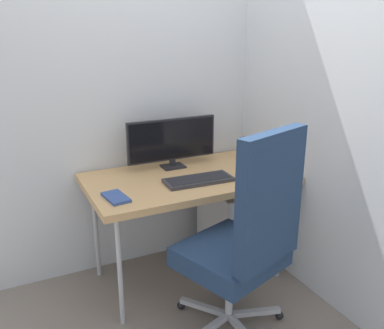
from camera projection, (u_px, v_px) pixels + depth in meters
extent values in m
plane|color=slate|center=(188.00, 275.00, 2.93)|extent=(8.00, 8.00, 0.00)
cube|color=silver|center=(162.00, 67.00, 2.84)|extent=(3.08, 0.04, 2.80)
cube|color=silver|center=(305.00, 72.00, 2.56)|extent=(0.04, 2.52, 2.80)
cube|color=tan|center=(188.00, 179.00, 2.71)|extent=(1.30, 0.74, 0.04)
cylinder|color=#B2B5BA|center=(120.00, 271.00, 2.35)|extent=(0.03, 0.03, 0.70)
cylinder|color=#B2B5BA|center=(280.00, 231.00, 2.82)|extent=(0.03, 0.03, 0.70)
cylinder|color=#B2B5BA|center=(96.00, 230.00, 2.83)|extent=(0.03, 0.03, 0.70)
cylinder|color=#B2B5BA|center=(236.00, 201.00, 3.30)|extent=(0.03, 0.03, 0.70)
cube|color=#B2B5BA|center=(210.00, 328.00, 2.32)|extent=(0.31, 0.14, 0.03)
sphere|color=black|center=(279.00, 315.00, 2.48)|extent=(0.05, 0.05, 0.05)
cube|color=#B2B5BA|center=(254.00, 312.00, 2.45)|extent=(0.31, 0.13, 0.03)
sphere|color=black|center=(232.00, 289.00, 2.73)|extent=(0.05, 0.05, 0.05)
cube|color=#B2B5BA|center=(230.00, 299.00, 2.57)|extent=(0.21, 0.28, 0.03)
sphere|color=black|center=(181.00, 305.00, 2.57)|extent=(0.05, 0.05, 0.05)
cube|color=#B2B5BA|center=(204.00, 307.00, 2.49)|extent=(0.22, 0.27, 0.03)
cylinder|color=#B2B5BA|center=(229.00, 289.00, 2.37)|extent=(0.04, 0.04, 0.32)
cube|color=navy|center=(230.00, 255.00, 2.30)|extent=(0.64, 0.62, 0.12)
cube|color=navy|center=(270.00, 200.00, 2.02)|extent=(0.46, 0.22, 0.69)
cube|color=silver|center=(234.00, 225.00, 3.03)|extent=(0.37, 0.45, 0.58)
cube|color=#262628|center=(252.00, 223.00, 2.80)|extent=(0.19, 0.01, 0.02)
cube|color=black|center=(173.00, 166.00, 2.87)|extent=(0.15, 0.12, 0.01)
cube|color=black|center=(172.00, 161.00, 2.87)|extent=(0.04, 0.02, 0.05)
cube|color=black|center=(172.00, 139.00, 2.82)|extent=(0.63, 0.02, 0.28)
cube|color=black|center=(173.00, 140.00, 2.81)|extent=(0.61, 0.01, 0.26)
cube|color=#333338|center=(199.00, 180.00, 2.59)|extent=(0.44, 0.19, 0.02)
cube|color=black|center=(199.00, 178.00, 2.59)|extent=(0.40, 0.16, 0.00)
ellipsoid|color=black|center=(243.00, 168.00, 2.80)|extent=(0.06, 0.11, 0.03)
cylinder|color=silver|center=(242.00, 151.00, 3.06)|extent=(0.07, 0.07, 0.11)
cylinder|color=#B2B5BA|center=(242.00, 144.00, 3.04)|extent=(0.02, 0.01, 0.10)
cylinder|color=#B2B5BA|center=(243.00, 144.00, 3.05)|extent=(0.02, 0.01, 0.10)
torus|color=purple|center=(242.00, 150.00, 3.06)|extent=(0.03, 0.04, 0.01)
cylinder|color=red|center=(243.00, 145.00, 3.06)|extent=(0.02, 0.02, 0.13)
cylinder|color=#337FD8|center=(241.00, 145.00, 3.04)|extent=(0.02, 0.02, 0.13)
cube|color=#334C8C|center=(116.00, 197.00, 2.34)|extent=(0.13, 0.21, 0.02)
cylinder|color=purple|center=(270.00, 164.00, 2.77)|extent=(0.09, 0.09, 0.11)
torus|color=purple|center=(277.00, 162.00, 2.79)|extent=(0.05, 0.01, 0.05)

